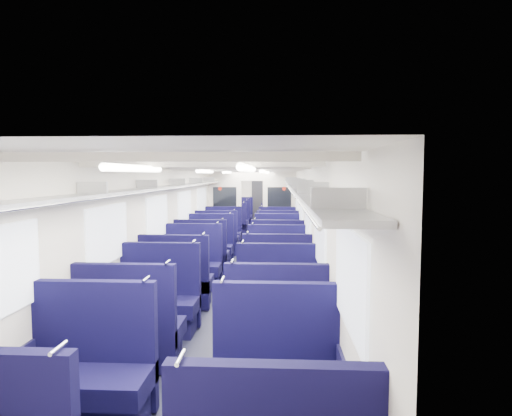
# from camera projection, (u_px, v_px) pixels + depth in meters

# --- Properties ---
(floor) EXTENTS (2.80, 18.00, 0.01)m
(floor) POSITION_uv_depth(u_px,v_px,m) (245.00, 262.00, 10.84)
(floor) COLOR black
(floor) RESTS_ON ground
(ceiling) EXTENTS (2.80, 18.00, 0.01)m
(ceiling) POSITION_uv_depth(u_px,v_px,m) (244.00, 168.00, 10.65)
(ceiling) COLOR white
(ceiling) RESTS_ON wall_left
(wall_left) EXTENTS (0.02, 18.00, 2.35)m
(wall_left) POSITION_uv_depth(u_px,v_px,m) (189.00, 215.00, 10.82)
(wall_left) COLOR silver
(wall_left) RESTS_ON floor
(dado_left) EXTENTS (0.03, 17.90, 0.70)m
(dado_left) POSITION_uv_depth(u_px,v_px,m) (190.00, 248.00, 10.88)
(dado_left) COLOR black
(dado_left) RESTS_ON floor
(wall_right) EXTENTS (0.02, 18.00, 2.35)m
(wall_right) POSITION_uv_depth(u_px,v_px,m) (301.00, 216.00, 10.67)
(wall_right) COLOR silver
(wall_right) RESTS_ON floor
(dado_right) EXTENTS (0.03, 17.90, 0.70)m
(dado_right) POSITION_uv_depth(u_px,v_px,m) (300.00, 249.00, 10.74)
(dado_right) COLOR black
(dado_right) RESTS_ON floor
(wall_far) EXTENTS (2.80, 0.02, 2.35)m
(wall_far) POSITION_uv_depth(u_px,v_px,m) (260.00, 197.00, 19.71)
(wall_far) COLOR silver
(wall_far) RESTS_ON floor
(luggage_rack_left) EXTENTS (0.36, 17.40, 0.18)m
(luggage_rack_left) POSITION_uv_depth(u_px,v_px,m) (196.00, 184.00, 10.75)
(luggage_rack_left) COLOR #B2B5BA
(luggage_rack_left) RESTS_ON wall_left
(luggage_rack_right) EXTENTS (0.36, 17.40, 0.18)m
(luggage_rack_right) POSITION_uv_depth(u_px,v_px,m) (293.00, 184.00, 10.62)
(luggage_rack_right) COLOR #B2B5BA
(luggage_rack_right) RESTS_ON wall_right
(windows) EXTENTS (2.78, 15.60, 0.75)m
(windows) POSITION_uv_depth(u_px,v_px,m) (243.00, 207.00, 10.27)
(windows) COLOR white
(windows) RESTS_ON wall_left
(ceiling_fittings) EXTENTS (2.70, 16.06, 0.11)m
(ceiling_fittings) POSITION_uv_depth(u_px,v_px,m) (244.00, 171.00, 10.40)
(ceiling_fittings) COLOR silver
(ceiling_fittings) RESTS_ON ceiling
(end_door) EXTENTS (0.75, 0.06, 2.00)m
(end_door) POSITION_uv_depth(u_px,v_px,m) (260.00, 201.00, 19.66)
(end_door) COLOR black
(end_door) RESTS_ON floor
(bulkhead) EXTENTS (2.80, 0.10, 2.35)m
(bulkhead) POSITION_uv_depth(u_px,v_px,m) (252.00, 205.00, 13.78)
(bulkhead) COLOR silver
(bulkhead) RESTS_ON floor
(seat_2) EXTENTS (1.14, 0.63, 1.27)m
(seat_2) POSITION_uv_depth(u_px,v_px,m) (89.00, 378.00, 3.82)
(seat_2) COLOR #0E0B38
(seat_2) RESTS_ON floor
(seat_3) EXTENTS (1.14, 0.63, 1.27)m
(seat_3) POSITION_uv_depth(u_px,v_px,m) (275.00, 382.00, 3.76)
(seat_3) COLOR #0E0B38
(seat_3) RESTS_ON floor
(seat_4) EXTENTS (1.14, 0.63, 1.27)m
(seat_4) POSITION_uv_depth(u_px,v_px,m) (130.00, 334.00, 4.88)
(seat_4) COLOR #0E0B38
(seat_4) RESTS_ON floor
(seat_5) EXTENTS (1.14, 0.63, 1.27)m
(seat_5) POSITION_uv_depth(u_px,v_px,m) (276.00, 334.00, 4.89)
(seat_5) COLOR #0E0B38
(seat_5) RESTS_ON floor
(seat_6) EXTENTS (1.14, 0.63, 1.27)m
(seat_6) POSITION_uv_depth(u_px,v_px,m) (158.00, 304.00, 6.01)
(seat_6) COLOR #0E0B38
(seat_6) RESTS_ON floor
(seat_7) EXTENTS (1.14, 0.63, 1.27)m
(seat_7) POSITION_uv_depth(u_px,v_px,m) (277.00, 306.00, 5.94)
(seat_7) COLOR #0E0B38
(seat_7) RESTS_ON floor
(seat_8) EXTENTS (1.14, 0.63, 1.27)m
(seat_8) POSITION_uv_depth(u_px,v_px,m) (177.00, 284.00, 7.10)
(seat_8) COLOR #0E0B38
(seat_8) RESTS_ON floor
(seat_9) EXTENTS (1.14, 0.63, 1.27)m
(seat_9) POSITION_uv_depth(u_px,v_px,m) (277.00, 283.00, 7.20)
(seat_9) COLOR #0E0B38
(seat_9) RESTS_ON floor
(seat_10) EXTENTS (1.14, 0.63, 1.27)m
(seat_10) POSITION_uv_depth(u_px,v_px,m) (192.00, 267.00, 8.37)
(seat_10) COLOR #0E0B38
(seat_10) RESTS_ON floor
(seat_11) EXTENTS (1.14, 0.63, 1.27)m
(seat_11) POSITION_uv_depth(u_px,v_px,m) (277.00, 270.00, 8.19)
(seat_11) COLOR #0E0B38
(seat_11) RESTS_ON floor
(seat_12) EXTENTS (1.14, 0.63, 1.27)m
(seat_12) POSITION_uv_depth(u_px,v_px,m) (202.00, 257.00, 9.43)
(seat_12) COLOR #0E0B38
(seat_12) RESTS_ON floor
(seat_13) EXTENTS (1.14, 0.63, 1.27)m
(seat_13) POSITION_uv_depth(u_px,v_px,m) (277.00, 258.00, 9.37)
(seat_13) COLOR #0E0B38
(seat_13) RESTS_ON floor
(seat_14) EXTENTS (1.14, 0.63, 1.27)m
(seat_14) POSITION_uv_depth(u_px,v_px,m) (210.00, 248.00, 10.53)
(seat_14) COLOR #0E0B38
(seat_14) RESTS_ON floor
(seat_15) EXTENTS (1.14, 0.63, 1.27)m
(seat_15) POSITION_uv_depth(u_px,v_px,m) (278.00, 248.00, 10.54)
(seat_15) COLOR #0E0B38
(seat_15) RESTS_ON floor
(seat_16) EXTENTS (1.14, 0.63, 1.27)m
(seat_16) POSITION_uv_depth(u_px,v_px,m) (217.00, 241.00, 11.76)
(seat_16) COLOR #0E0B38
(seat_16) RESTS_ON floor
(seat_17) EXTENTS (1.14, 0.63, 1.27)m
(seat_17) POSITION_uv_depth(u_px,v_px,m) (278.00, 241.00, 11.79)
(seat_17) COLOR #0E0B38
(seat_17) RESTS_ON floor
(seat_18) EXTENTS (1.14, 0.63, 1.27)m
(seat_18) POSITION_uv_depth(u_px,v_px,m) (222.00, 235.00, 12.89)
(seat_18) COLOR #0E0B38
(seat_18) RESTS_ON floor
(seat_19) EXTENTS (1.14, 0.63, 1.27)m
(seat_19) POSITION_uv_depth(u_px,v_px,m) (278.00, 236.00, 12.75)
(seat_19) COLOR #0E0B38
(seat_19) RESTS_ON floor
(seat_20) EXTENTS (1.14, 0.63, 1.27)m
(seat_20) POSITION_uv_depth(u_px,v_px,m) (230.00, 226.00, 15.03)
(seat_20) COLOR #0E0B38
(seat_20) RESTS_ON floor
(seat_21) EXTENTS (1.14, 0.63, 1.27)m
(seat_21) POSITION_uv_depth(u_px,v_px,m) (278.00, 227.00, 14.78)
(seat_21) COLOR #0E0B38
(seat_21) RESTS_ON floor
(seat_22) EXTENTS (1.14, 0.63, 1.27)m
(seat_22) POSITION_uv_depth(u_px,v_px,m) (234.00, 223.00, 16.13)
(seat_22) COLOR #0E0B38
(seat_22) RESTS_ON floor
(seat_23) EXTENTS (1.14, 0.63, 1.27)m
(seat_23) POSITION_uv_depth(u_px,v_px,m) (278.00, 223.00, 16.04)
(seat_23) COLOR #0E0B38
(seat_23) RESTS_ON floor
(seat_24) EXTENTS (1.14, 0.63, 1.27)m
(seat_24) POSITION_uv_depth(u_px,v_px,m) (237.00, 220.00, 17.20)
(seat_24) COLOR #0E0B38
(seat_24) RESTS_ON floor
(seat_25) EXTENTS (1.14, 0.63, 1.27)m
(seat_25) POSITION_uv_depth(u_px,v_px,m) (278.00, 220.00, 17.21)
(seat_25) COLOR #0E0B38
(seat_25) RESTS_ON floor
(seat_26) EXTENTS (1.14, 0.63, 1.27)m
(seat_26) POSITION_uv_depth(u_px,v_px,m) (239.00, 217.00, 18.37)
(seat_26) COLOR #0E0B38
(seat_26) RESTS_ON floor
(seat_27) EXTENTS (1.14, 0.63, 1.27)m
(seat_27) POSITION_uv_depth(u_px,v_px,m) (278.00, 217.00, 18.21)
(seat_27) COLOR #0E0B38
(seat_27) RESTS_ON floor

